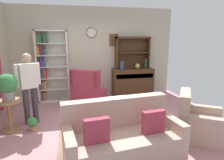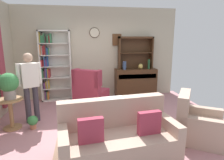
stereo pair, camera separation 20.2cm
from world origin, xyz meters
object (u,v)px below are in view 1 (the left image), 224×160
object	(u,v)px
vase_round	(138,66)
plant_stand	(9,112)
book_stack	(118,110)
couch_floral	(122,138)
armchair_floral	(197,123)
person_reading	(29,84)
potted_plant_small	(32,123)
sideboard_hutch	(132,48)
vase_tall	(122,65)
potted_plant_large	(7,85)
sideboard	(133,81)
wingback_chair	(88,93)
bookshelf	(50,66)
bottle_wine	(146,64)
coffee_table	(123,113)

from	to	relation	value
vase_round	plant_stand	distance (m)	3.77
plant_stand	book_stack	distance (m)	2.20
couch_floral	armchair_floral	world-z (taller)	couch_floral
person_reading	armchair_floral	bearing A→B (deg)	-22.93
plant_stand	potted_plant_small	size ratio (longest dim) A/B	2.26
sideboard_hutch	vase_tall	bearing A→B (deg)	-154.11
sideboard_hutch	book_stack	distance (m)	2.80
vase_tall	potted_plant_large	distance (m)	3.25
sideboard	plant_stand	size ratio (longest dim) A/B	2.01
wingback_chair	potted_plant_small	size ratio (longest dim) A/B	3.80
bookshelf	person_reading	world-z (taller)	bookshelf
potted_plant_large	wingback_chair	bearing A→B (deg)	33.78
person_reading	vase_tall	bearing A→B (deg)	29.33
vase_tall	couch_floral	distance (m)	3.19
armchair_floral	potted_plant_small	xyz separation A→B (m)	(-3.12, 0.98, -0.12)
person_reading	wingback_chair	bearing A→B (deg)	32.86
bottle_wine	person_reading	world-z (taller)	person_reading
bottle_wine	armchair_floral	world-z (taller)	bottle_wine
sideboard	bottle_wine	bearing A→B (deg)	-12.89
vase_tall	sideboard	bearing A→B (deg)	11.63
bookshelf	couch_floral	xyz separation A→B (m)	(1.33, -3.16, -0.76)
vase_round	potted_plant_large	size ratio (longest dim) A/B	0.31
vase_tall	person_reading	bearing A→B (deg)	-150.67
bottle_wine	person_reading	size ratio (longest dim) A/B	0.20
sideboard_hutch	sideboard	bearing A→B (deg)	-90.00
sideboard	bookshelf	bearing A→B (deg)	178.08
vase_tall	wingback_chair	bearing A→B (deg)	-155.35
sideboard_hutch	armchair_floral	xyz separation A→B (m)	(0.35, -2.92, -1.27)
bookshelf	sideboard_hutch	world-z (taller)	bookshelf
plant_stand	potted_plant_large	size ratio (longest dim) A/B	1.20
bottle_wine	vase_tall	bearing A→B (deg)	179.34
couch_floral	plant_stand	bearing A→B (deg)	146.13
sideboard_hutch	wingback_chair	bearing A→B (deg)	-155.02
wingback_chair	person_reading	distance (m)	1.69
bookshelf	wingback_chair	xyz separation A→B (m)	(1.04, -0.67, -0.69)
vase_tall	plant_stand	bearing A→B (deg)	-149.55
potted_plant_small	person_reading	xyz separation A→B (m)	(-0.07, 0.37, 0.74)
vase_tall	coffee_table	size ratio (longest dim) A/B	0.32
bottle_wine	bookshelf	bearing A→B (deg)	176.59
person_reading	potted_plant_small	bearing A→B (deg)	-78.66
sideboard	book_stack	size ratio (longest dim) A/B	6.95
potted_plant_small	coffee_table	xyz separation A→B (m)	(1.84, -0.33, 0.19)
potted_plant_small	book_stack	xyz separation A→B (m)	(1.70, -0.40, 0.28)
vase_tall	vase_round	xyz separation A→B (m)	(0.52, 0.01, -0.04)
person_reading	sideboard	bearing A→B (deg)	27.15
armchair_floral	potted_plant_small	distance (m)	3.27
plant_stand	potted_plant_large	bearing A→B (deg)	46.52
potted_plant_small	person_reading	world-z (taller)	person_reading
sideboard	vase_tall	xyz separation A→B (m)	(-0.39, -0.08, 0.54)
potted_plant_small	book_stack	distance (m)	1.77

